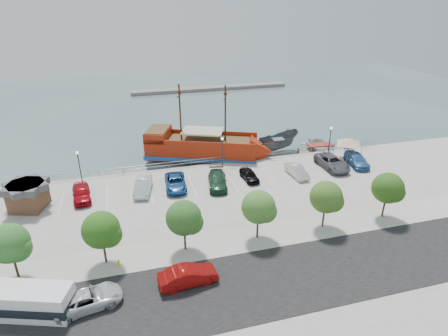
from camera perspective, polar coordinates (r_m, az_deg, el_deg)
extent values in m
plane|color=#405355|center=(45.65, 1.88, -4.30)|extent=(160.00, 160.00, 0.00)
cube|color=#9C9A88|center=(30.21, 14.71, -22.58)|extent=(100.00, 58.00, 1.20)
cube|color=black|center=(32.88, 10.48, -15.91)|extent=(100.00, 8.00, 0.04)
cube|color=#AAA796|center=(37.16, 6.53, -10.18)|extent=(100.00, 4.00, 0.05)
cylinder|color=slate|center=(51.52, -0.64, 1.69)|extent=(50.00, 0.06, 0.06)
cylinder|color=slate|center=(51.68, -0.64, 1.28)|extent=(50.00, 0.06, 0.06)
cube|color=gray|center=(98.03, -2.09, 12.03)|extent=(40.00, 3.00, 0.80)
cube|color=#9C220A|center=(54.66, -3.40, 2.97)|extent=(16.46, 10.62, 2.56)
cube|color=#1E4F91|center=(54.98, -3.38, 2.16)|extent=(16.85, 11.01, 0.59)
cone|color=#9C220A|center=(53.82, 5.73, 2.52)|extent=(4.73, 5.58, 4.73)
cube|color=#9C220A|center=(55.45, -10.01, 5.13)|extent=(4.63, 5.69, 1.38)
cube|color=brown|center=(55.21, -10.07, 5.85)|extent=(4.29, 5.25, 0.12)
cube|color=brown|center=(54.09, -2.92, 4.25)|extent=(13.50, 8.94, 0.15)
cube|color=#9C220A|center=(56.26, -3.01, 5.40)|extent=(14.64, 6.25, 0.69)
cube|color=#9C220A|center=(51.90, -3.92, 3.66)|extent=(14.64, 6.25, 0.69)
cylinder|color=#382111|center=(52.39, 0.20, 8.20)|extent=(0.31, 0.31, 8.09)
cylinder|color=#382111|center=(53.51, -6.70, 8.40)|extent=(0.31, 0.31, 8.09)
cylinder|color=#382111|center=(51.73, 0.21, 10.82)|extent=(1.27, 2.78, 0.14)
cylinder|color=#382111|center=(52.87, -6.83, 10.96)|extent=(1.27, 2.78, 0.14)
cube|color=#BCB795|center=(53.65, -3.27, 5.69)|extent=(6.72, 5.66, 0.12)
cylinder|color=#382111|center=(53.38, 6.53, 3.66)|extent=(2.33, 1.09, 0.58)
imported|color=#4A4E51|center=(58.14, 8.24, 3.67)|extent=(7.97, 4.93, 2.89)
imported|color=silver|center=(60.03, 14.36, 3.04)|extent=(5.48, 7.10, 1.36)
cube|color=slate|center=(52.11, -15.64, -1.11)|extent=(7.50, 2.47, 0.42)
cube|color=gray|center=(55.72, 6.68, 1.39)|extent=(6.58, 2.32, 0.37)
cube|color=slate|center=(59.62, 14.99, 2.33)|extent=(8.07, 4.49, 0.44)
cube|color=brown|center=(45.92, -27.64, -4.13)|extent=(4.04, 4.04, 2.37)
cube|color=#434246|center=(45.30, -28.00, -2.52)|extent=(4.57, 4.57, 0.75)
cylinder|color=slate|center=(55.69, 16.36, 2.66)|extent=(0.09, 0.09, 2.24)
cylinder|color=slate|center=(57.49, 18.27, 3.10)|extent=(0.09, 0.09, 2.24)
cylinder|color=slate|center=(54.00, 18.27, 1.70)|extent=(0.09, 0.09, 2.24)
cylinder|color=slate|center=(55.86, 20.18, 2.18)|extent=(0.09, 0.09, 2.24)
pyramid|color=silver|center=(55.06, 18.55, 4.33)|extent=(5.13, 5.13, 0.92)
imported|color=silver|center=(31.18, -20.02, -18.27)|extent=(5.42, 3.32, 1.40)
imported|color=maroon|center=(31.37, -5.50, -16.02)|extent=(4.90, 2.06, 1.57)
cube|color=white|center=(32.03, -27.77, -17.54)|extent=(6.80, 4.18, 2.30)
cube|color=black|center=(32.12, -27.72, -17.72)|extent=(6.92, 4.29, 0.74)
cylinder|color=#EAE500|center=(34.42, -15.75, -13.84)|extent=(0.21, 0.21, 0.53)
sphere|color=#EAE500|center=(34.25, -15.81, -13.47)|extent=(0.23, 0.23, 0.23)
cylinder|color=black|center=(48.85, -21.10, -0.09)|extent=(0.12, 0.12, 4.00)
sphere|color=#FFF2CC|center=(48.06, -21.48, 2.18)|extent=(0.36, 0.36, 0.36)
cylinder|color=black|center=(49.95, -0.27, 2.23)|extent=(0.12, 0.12, 4.00)
sphere|color=#FFF2CC|center=(49.18, -0.27, 4.49)|extent=(0.36, 0.36, 0.36)
cylinder|color=black|center=(56.00, 15.77, 3.83)|extent=(0.12, 0.12, 4.00)
sphere|color=#FFF2CC|center=(55.32, 16.02, 5.85)|extent=(0.36, 0.36, 0.36)
cylinder|color=#473321|center=(35.92, -29.15, -12.96)|extent=(0.20, 0.20, 2.20)
sphere|color=#2A5E23|center=(34.68, -29.94, -9.91)|extent=(3.20, 3.20, 3.20)
sphere|color=#2A5E23|center=(34.48, -28.94, -10.68)|extent=(2.20, 2.20, 2.20)
cylinder|color=#473321|center=(34.63, -17.71, -12.11)|extent=(0.20, 0.20, 2.20)
sphere|color=#245214|center=(33.34, -18.23, -8.94)|extent=(3.20, 3.20, 3.20)
sphere|color=#245214|center=(33.26, -17.11, -9.69)|extent=(2.20, 2.20, 2.20)
cylinder|color=#473321|center=(34.74, -5.98, -10.75)|extent=(0.20, 0.20, 2.20)
sphere|color=#28521E|center=(33.46, -6.15, -7.55)|extent=(3.20, 3.20, 3.20)
sphere|color=#28521E|center=(33.50, -5.01, -8.26)|extent=(2.20, 2.20, 2.20)
cylinder|color=#473321|center=(36.23, 5.12, -9.05)|extent=(0.20, 0.20, 2.20)
sphere|color=#3C6626|center=(35.00, 5.26, -5.92)|extent=(3.20, 3.20, 3.20)
sphere|color=#3C6626|center=(35.16, 6.33, -6.58)|extent=(2.20, 2.20, 2.20)
cylinder|color=#473321|center=(38.93, 14.91, -7.25)|extent=(0.20, 0.20, 2.20)
sphere|color=#36591E|center=(37.79, 15.29, -4.29)|extent=(3.20, 3.20, 3.20)
sphere|color=#36591E|center=(38.05, 16.23, -4.89)|extent=(2.20, 2.20, 2.20)
cylinder|color=#473321|center=(42.63, 23.16, -5.55)|extent=(0.20, 0.20, 2.20)
sphere|color=#284C15|center=(41.59, 23.69, -2.81)|extent=(3.20, 3.20, 3.20)
sphere|color=#284C15|center=(41.93, 24.48, -3.36)|extent=(2.20, 2.20, 2.20)
imported|color=#A50913|center=(45.54, -20.92, -3.57)|extent=(2.47, 4.98, 1.63)
imported|color=silver|center=(45.12, -12.25, -2.68)|extent=(2.64, 5.13, 1.61)
imported|color=navy|center=(45.39, -7.39, -2.21)|extent=(2.84, 5.46, 1.47)
imported|color=#1A3F24|center=(45.37, -1.00, -1.94)|extent=(3.17, 5.68, 1.56)
imported|color=black|center=(47.15, 3.88, -1.06)|extent=(1.82, 3.99, 1.33)
imported|color=silver|center=(48.94, 11.03, -0.41)|extent=(1.80, 4.42, 1.42)
imported|color=#55565D|center=(52.20, 16.16, 0.82)|extent=(2.92, 5.99, 1.64)
imported|color=#3665A5|center=(54.26, 19.55, 1.21)|extent=(3.07, 5.60, 1.54)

